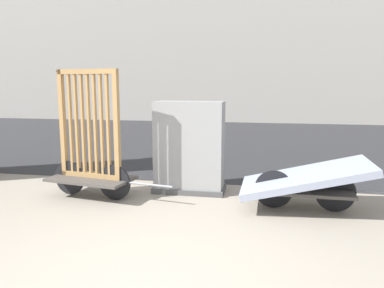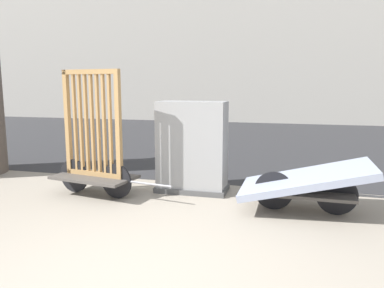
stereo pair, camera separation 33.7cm
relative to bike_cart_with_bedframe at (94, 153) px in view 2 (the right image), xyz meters
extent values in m
plane|color=gray|center=(1.51, -2.18, -0.64)|extent=(60.00, 60.00, 0.00)
cube|color=#2D2D30|center=(1.51, 6.26, -0.64)|extent=(56.00, 10.40, 0.01)
cube|color=#4C4742|center=(-0.01, 0.00, -0.37)|extent=(1.31, 0.86, 0.04)
cylinder|color=black|center=(0.38, -0.07, -0.39)|extent=(0.51, 0.12, 0.51)
cylinder|color=black|center=(-0.39, 0.07, -0.39)|extent=(0.51, 0.12, 0.51)
cylinder|color=gray|center=(0.94, -0.16, -0.37)|extent=(0.69, 0.15, 0.03)
cube|color=#A87F4C|center=(-0.01, 0.00, -0.31)|extent=(0.99, 0.24, 0.07)
cube|color=#A87F4C|center=(-0.01, 0.00, 1.19)|extent=(0.99, 0.24, 0.07)
cube|color=#A87F4C|center=(-0.46, 0.08, 0.44)|extent=(0.08, 0.08, 1.57)
cube|color=#A87F4C|center=(0.45, -0.08, 0.44)|extent=(0.08, 0.08, 1.57)
cube|color=#A87F4C|center=(-0.32, 0.06, 0.44)|extent=(0.04, 0.05, 1.50)
cube|color=#A87F4C|center=(-0.22, 0.04, 0.44)|extent=(0.04, 0.05, 1.50)
cube|color=#A87F4C|center=(-0.11, 0.02, 0.44)|extent=(0.04, 0.05, 1.50)
cube|color=#A87F4C|center=(-0.01, 0.00, 0.44)|extent=(0.04, 0.05, 1.50)
cube|color=#A87F4C|center=(0.10, -0.02, 0.44)|extent=(0.04, 0.05, 1.50)
cube|color=#A87F4C|center=(0.20, -0.04, 0.44)|extent=(0.04, 0.05, 1.50)
cube|color=#A87F4C|center=(0.31, -0.05, 0.44)|extent=(0.04, 0.05, 1.50)
cube|color=#4C4742|center=(3.02, 0.00, -0.37)|extent=(1.23, 0.69, 0.04)
cylinder|color=black|center=(3.42, -0.01, -0.39)|extent=(0.51, 0.05, 0.51)
cylinder|color=black|center=(2.63, 0.01, -0.39)|extent=(0.51, 0.05, 0.51)
cube|color=#8C93A8|center=(3.02, 0.00, -0.20)|extent=(1.66, 1.04, 0.49)
cube|color=#4C4C4C|center=(1.36, 0.58, -0.60)|extent=(1.10, 0.57, 0.08)
cube|color=gray|center=(1.36, 0.58, 0.06)|extent=(1.04, 0.51, 1.40)
camera|label=1|loc=(2.46, -4.99, 1.01)|focal=35.00mm
camera|label=2|loc=(2.79, -4.92, 1.01)|focal=35.00mm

